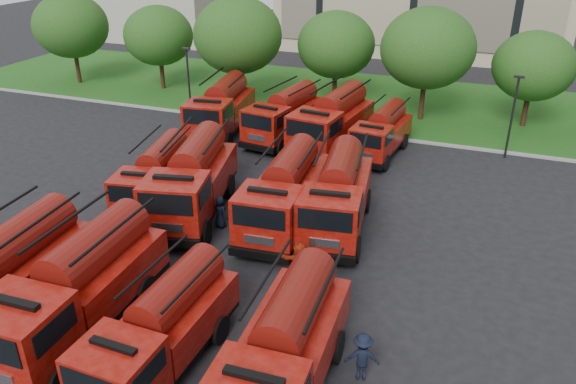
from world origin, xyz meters
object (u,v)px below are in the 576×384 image
object	(u,v)px
fire_truck_5	(193,180)
fire_truck_4	(157,176)
fire_truck_9	(285,115)
fire_truck_1	(78,288)
firefighter_4	(221,227)
fire_truck_8	(221,109)
fire_truck_2	(162,328)
firefighter_5	(300,283)
fire_truck_6	(284,192)
fire_truck_11	(382,132)
fire_truck_3	(284,350)
fire_truck_0	(2,279)
fire_truck_10	(332,121)
firefighter_3	(361,377)
fire_truck_7	(337,194)

from	to	relation	value
fire_truck_5	fire_truck_4	bearing A→B (deg)	159.26
fire_truck_4	fire_truck_9	distance (m)	11.41
fire_truck_1	firefighter_4	size ratio (longest dim) A/B	5.07
fire_truck_8	fire_truck_5	bearing A→B (deg)	-78.63
fire_truck_2	firefighter_4	world-z (taller)	fire_truck_2
firefighter_4	firefighter_5	distance (m)	5.92
firefighter_4	firefighter_5	bearing A→B (deg)	174.17
fire_truck_6	fire_truck_11	xyz separation A→B (m)	(2.38, 10.51, -0.29)
fire_truck_2	fire_truck_3	distance (m)	4.09
fire_truck_2	fire_truck_0	bearing A→B (deg)	-178.90
fire_truck_1	fire_truck_3	xyz separation A→B (m)	(7.74, -0.21, -0.14)
fire_truck_9	fire_truck_10	xyz separation A→B (m)	(3.42, -0.54, 0.18)
fire_truck_5	firefighter_3	distance (m)	13.36
fire_truck_0	fire_truck_7	bearing A→B (deg)	45.32
fire_truck_4	firefighter_5	size ratio (longest dim) A/B	3.70
fire_truck_6	fire_truck_11	bearing A→B (deg)	72.43
fire_truck_2	fire_truck_10	bearing A→B (deg)	92.96
fire_truck_10	fire_truck_11	distance (m)	3.17
fire_truck_3	firefighter_3	size ratio (longest dim) A/B	4.31
fire_truck_9	firefighter_3	xyz separation A→B (m)	(10.06, -19.43, -1.66)
fire_truck_11	firefighter_5	world-z (taller)	fire_truck_11
fire_truck_1	fire_truck_11	xyz separation A→B (m)	(6.34, 20.17, -0.35)
fire_truck_3	firefighter_5	bearing A→B (deg)	102.42
fire_truck_4	fire_truck_7	distance (m)	9.29
fire_truck_1	fire_truck_5	bearing A→B (deg)	92.34
fire_truck_9	fire_truck_1	bearing A→B (deg)	-81.02
fire_truck_4	firefighter_5	xyz separation A→B (m)	(9.18, -4.15, -1.54)
fire_truck_5	fire_truck_7	size ratio (longest dim) A/B	1.06
fire_truck_5	fire_truck_6	size ratio (longest dim) A/B	1.07
fire_truck_2	fire_truck_7	world-z (taller)	fire_truck_7
fire_truck_11	firefighter_5	size ratio (longest dim) A/B	3.46
firefighter_3	fire_truck_10	bearing A→B (deg)	-85.96
fire_truck_0	fire_truck_4	world-z (taller)	fire_truck_0
fire_truck_2	fire_truck_9	distance (m)	21.50
fire_truck_3	firefighter_4	size ratio (longest dim) A/B	4.71
fire_truck_6	fire_truck_4	bearing A→B (deg)	176.11
fire_truck_0	fire_truck_2	bearing A→B (deg)	-4.71
fire_truck_2	fire_truck_7	bearing A→B (deg)	77.91
fire_truck_2	fire_truck_5	bearing A→B (deg)	115.66
firefighter_5	fire_truck_6	bearing A→B (deg)	-62.89
fire_truck_5	firefighter_3	world-z (taller)	fire_truck_5
fire_truck_10	fire_truck_3	bearing A→B (deg)	-70.04
fire_truck_1	fire_truck_7	distance (m)	12.15
fire_truck_1	firefighter_4	xyz separation A→B (m)	(1.16, 8.44, -1.82)
fire_truck_1	fire_truck_2	xyz separation A→B (m)	(3.66, -0.51, -0.29)
fire_truck_7	firefighter_3	bearing A→B (deg)	-77.19
fire_truck_9	firefighter_4	world-z (taller)	fire_truck_9
fire_truck_0	fire_truck_9	distance (m)	21.26
fire_truck_0	fire_truck_10	distance (m)	21.44
fire_truck_5	fire_truck_8	distance (m)	11.50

